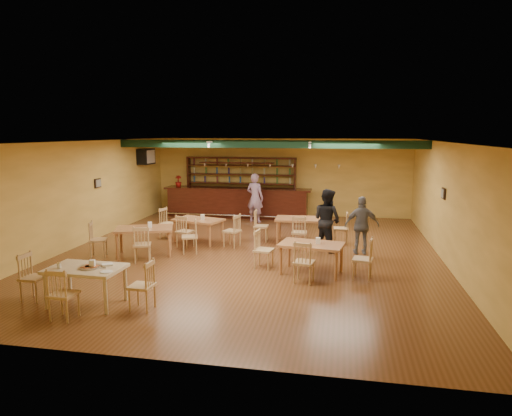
% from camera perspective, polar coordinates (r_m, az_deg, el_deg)
% --- Properties ---
extents(floor, '(12.00, 12.00, 0.00)m').
position_cam_1_polar(floor, '(12.44, -0.80, -5.67)').
color(floor, brown).
rests_on(floor, ground).
extents(ceiling_beam, '(10.00, 0.30, 0.25)m').
position_cam_1_polar(ceiling_beam, '(14.77, 1.39, 8.00)').
color(ceiling_beam, black).
rests_on(ceiling_beam, ceiling).
extents(track_rail_left, '(0.05, 2.50, 0.05)m').
position_cam_1_polar(track_rail_left, '(15.75, -4.78, 8.31)').
color(track_rail_left, silver).
rests_on(track_rail_left, ceiling).
extents(track_rail_right, '(0.05, 2.50, 0.05)m').
position_cam_1_polar(track_rail_right, '(15.20, 7.04, 8.23)').
color(track_rail_right, silver).
rests_on(track_rail_right, ceiling).
extents(ac_unit, '(0.34, 0.70, 0.48)m').
position_cam_1_polar(ac_unit, '(17.55, -13.57, 6.27)').
color(ac_unit, silver).
rests_on(ac_unit, wall_left).
extents(picture_left, '(0.04, 0.34, 0.28)m').
position_cam_1_polar(picture_left, '(14.84, -19.16, 2.95)').
color(picture_left, black).
rests_on(picture_left, wall_left).
extents(picture_right, '(0.04, 0.34, 0.28)m').
position_cam_1_polar(picture_right, '(12.62, 22.38, 1.70)').
color(picture_right, black).
rests_on(picture_right, wall_right).
extents(bar_counter, '(5.65, 0.85, 1.13)m').
position_cam_1_polar(bar_counter, '(17.58, -2.34, 0.68)').
color(bar_counter, black).
rests_on(bar_counter, ground).
extents(back_bar_hutch, '(4.37, 0.40, 2.28)m').
position_cam_1_polar(back_bar_hutch, '(18.11, -1.90, 2.78)').
color(back_bar_hutch, black).
rests_on(back_bar_hutch, ground).
extents(poinsettia, '(0.31, 0.31, 0.44)m').
position_cam_1_polar(poinsettia, '(18.17, -9.68, 3.33)').
color(poinsettia, '#9D130E').
rests_on(poinsettia, bar_counter).
extents(dining_table_a, '(1.59, 1.21, 0.70)m').
position_cam_1_polar(dining_table_a, '(13.71, -7.18, -2.81)').
color(dining_table_a, '#A7693B').
rests_on(dining_table_a, ground).
extents(dining_table_b, '(1.51, 0.95, 0.73)m').
position_cam_1_polar(dining_table_b, '(13.63, 5.57, -2.78)').
color(dining_table_b, '#A7693B').
rests_on(dining_table_b, ground).
extents(dining_table_c, '(1.70, 1.33, 0.74)m').
position_cam_1_polar(dining_table_c, '(12.57, -13.73, -4.05)').
color(dining_table_c, '#A7693B').
rests_on(dining_table_c, ground).
extents(dining_table_d, '(1.55, 1.08, 0.72)m').
position_cam_1_polar(dining_table_d, '(10.71, 6.92, -6.27)').
color(dining_table_d, '#A7693B').
rests_on(dining_table_d, ground).
extents(near_table, '(1.40, 0.92, 0.74)m').
position_cam_1_polar(near_table, '(9.34, -20.42, -9.12)').
color(near_table, '#D2B68D').
rests_on(near_table, ground).
extents(pizza_tray, '(0.41, 0.41, 0.01)m').
position_cam_1_polar(pizza_tray, '(9.18, -20.02, -6.95)').
color(pizza_tray, silver).
rests_on(pizza_tray, near_table).
extents(parmesan_shaker, '(0.08, 0.08, 0.11)m').
position_cam_1_polar(parmesan_shaker, '(9.34, -23.38, -6.59)').
color(parmesan_shaker, '#EAE5C6').
rests_on(parmesan_shaker, near_table).
extents(napkin_stack, '(0.25, 0.23, 0.03)m').
position_cam_1_polar(napkin_stack, '(9.22, -18.08, -6.72)').
color(napkin_stack, white).
rests_on(napkin_stack, near_table).
extents(pizza_server, '(0.33, 0.19, 0.00)m').
position_cam_1_polar(pizza_server, '(9.15, -19.07, -6.90)').
color(pizza_server, silver).
rests_on(pizza_server, pizza_tray).
extents(side_plate, '(0.23, 0.23, 0.01)m').
position_cam_1_polar(side_plate, '(8.80, -18.18, -7.56)').
color(side_plate, white).
rests_on(side_plate, near_table).
extents(patron_bar, '(0.75, 0.60, 1.78)m').
position_cam_1_polar(patron_bar, '(16.56, -0.12, 1.29)').
color(patron_bar, '#854393').
rests_on(patron_bar, ground).
extents(patron_right_a, '(1.06, 1.04, 1.72)m').
position_cam_1_polar(patron_right_a, '(12.70, 8.86, -1.48)').
color(patron_right_a, black).
rests_on(patron_right_a, ground).
extents(patron_right_b, '(0.96, 0.49, 1.56)m').
position_cam_1_polar(patron_right_b, '(12.54, 13.09, -2.13)').
color(patron_right_b, slate).
rests_on(patron_right_b, ground).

